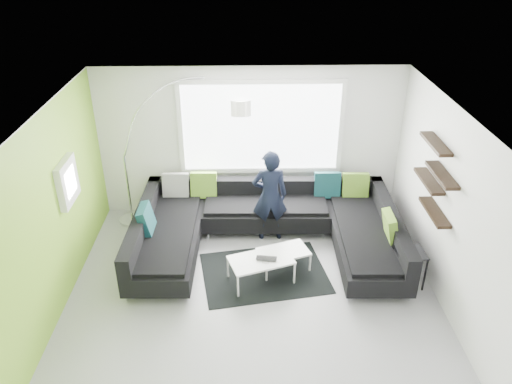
# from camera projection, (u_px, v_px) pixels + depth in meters

# --- Properties ---
(ground) EXTENTS (5.50, 5.50, 0.00)m
(ground) POSITION_uv_depth(u_px,v_px,m) (252.00, 292.00, 7.57)
(ground) COLOR #939298
(ground) RESTS_ON ground
(room_shell) EXTENTS (5.54, 5.04, 2.82)m
(room_shell) POSITION_uv_depth(u_px,v_px,m) (255.00, 179.00, 6.89)
(room_shell) COLOR silver
(room_shell) RESTS_ON ground
(sectional_sofa) EXTENTS (4.36, 2.75, 0.93)m
(sectional_sofa) POSITION_uv_depth(u_px,v_px,m) (267.00, 233.00, 8.26)
(sectional_sofa) COLOR black
(sectional_sofa) RESTS_ON ground
(rug) EXTENTS (2.14, 1.71, 0.01)m
(rug) POSITION_uv_depth(u_px,v_px,m) (264.00, 273.00, 7.96)
(rug) COLOR black
(rug) RESTS_ON ground
(coffee_table) EXTENTS (1.40, 1.08, 0.40)m
(coffee_table) POSITION_uv_depth(u_px,v_px,m) (272.00, 264.00, 7.84)
(coffee_table) COLOR white
(coffee_table) RESTS_ON ground
(arc_lamp) EXTENTS (2.64, 1.57, 2.63)m
(arc_lamp) POSITION_uv_depth(u_px,v_px,m) (124.00, 157.00, 8.73)
(arc_lamp) COLOR silver
(arc_lamp) RESTS_ON ground
(side_table) EXTENTS (0.46, 0.46, 0.59)m
(side_table) POSITION_uv_depth(u_px,v_px,m) (408.00, 267.00, 7.61)
(side_table) COLOR black
(side_table) RESTS_ON ground
(person) EXTENTS (0.65, 0.47, 1.66)m
(person) POSITION_uv_depth(u_px,v_px,m) (270.00, 196.00, 8.50)
(person) COLOR black
(person) RESTS_ON ground
(laptop) EXTENTS (0.38, 0.30, 0.02)m
(laptop) POSITION_uv_depth(u_px,v_px,m) (266.00, 260.00, 7.57)
(laptop) COLOR black
(laptop) RESTS_ON coffee_table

